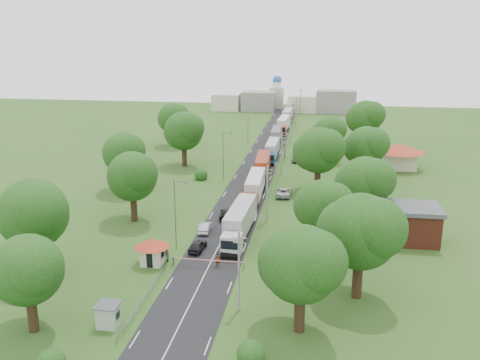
% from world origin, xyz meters
% --- Properties ---
extents(ground, '(260.00, 260.00, 0.00)m').
position_xyz_m(ground, '(0.00, 0.00, 0.00)').
color(ground, '#28531B').
rests_on(ground, ground).
extents(road, '(8.00, 200.00, 0.04)m').
position_xyz_m(road, '(0.00, 20.00, 0.00)').
color(road, black).
rests_on(road, ground).
extents(boom_barrier, '(9.22, 0.35, 1.18)m').
position_xyz_m(boom_barrier, '(-1.36, -25.00, 0.89)').
color(boom_barrier, slate).
rests_on(boom_barrier, ground).
extents(guard_booth, '(4.40, 4.40, 3.45)m').
position_xyz_m(guard_booth, '(-7.20, -25.00, 2.16)').
color(guard_booth, beige).
rests_on(guard_booth, ground).
extents(kiosk, '(2.30, 2.30, 2.41)m').
position_xyz_m(kiosk, '(-7.00, -40.00, 1.23)').
color(kiosk, '#99A593').
rests_on(kiosk, ground).
extents(guard_rail, '(0.10, 17.00, 1.70)m').
position_xyz_m(guard_rail, '(-5.00, -35.00, 0.00)').
color(guard_rail, slate).
rests_on(guard_rail, ground).
extents(info_sign, '(0.12, 3.10, 4.10)m').
position_xyz_m(info_sign, '(5.20, 35.00, 3.00)').
color(info_sign, slate).
rests_on(info_sign, ground).
extents(pole_0, '(1.60, 0.24, 9.00)m').
position_xyz_m(pole_0, '(5.50, -35.00, 4.68)').
color(pole_0, gray).
rests_on(pole_0, ground).
extents(pole_1, '(1.60, 0.24, 9.00)m').
position_xyz_m(pole_1, '(5.50, -7.00, 4.68)').
color(pole_1, gray).
rests_on(pole_1, ground).
extents(pole_2, '(1.60, 0.24, 9.00)m').
position_xyz_m(pole_2, '(5.50, 21.00, 4.68)').
color(pole_2, gray).
rests_on(pole_2, ground).
extents(pole_3, '(1.60, 0.24, 9.00)m').
position_xyz_m(pole_3, '(5.50, 49.00, 4.68)').
color(pole_3, gray).
rests_on(pole_3, ground).
extents(pole_4, '(1.60, 0.24, 9.00)m').
position_xyz_m(pole_4, '(5.50, 77.00, 4.68)').
color(pole_4, gray).
rests_on(pole_4, ground).
extents(pole_5, '(1.60, 0.24, 9.00)m').
position_xyz_m(pole_5, '(5.50, 105.00, 4.68)').
color(pole_5, gray).
rests_on(pole_5, ground).
extents(lamp_0, '(2.03, 0.22, 10.00)m').
position_xyz_m(lamp_0, '(-5.35, -20.00, 5.55)').
color(lamp_0, slate).
rests_on(lamp_0, ground).
extents(lamp_1, '(2.03, 0.22, 10.00)m').
position_xyz_m(lamp_1, '(-5.35, 15.00, 5.55)').
color(lamp_1, slate).
rests_on(lamp_1, ground).
extents(lamp_2, '(2.03, 0.22, 10.00)m').
position_xyz_m(lamp_2, '(-5.35, 50.00, 5.55)').
color(lamp_2, slate).
rests_on(lamp_2, ground).
extents(tree_0, '(8.80, 8.80, 11.07)m').
position_xyz_m(tree_0, '(11.99, -37.84, 7.22)').
color(tree_0, '#382616').
rests_on(tree_0, ground).
extents(tree_1, '(9.60, 9.60, 12.05)m').
position_xyz_m(tree_1, '(17.99, -29.83, 7.85)').
color(tree_1, '#382616').
rests_on(tree_1, ground).
extents(tree_2, '(8.00, 8.00, 10.10)m').
position_xyz_m(tree_2, '(13.99, -17.86, 6.60)').
color(tree_2, '#382616').
rests_on(tree_2, ground).
extents(tree_3, '(8.80, 8.80, 11.07)m').
position_xyz_m(tree_3, '(19.99, -7.84, 7.22)').
color(tree_3, '#382616').
rests_on(tree_3, ground).
extents(tree_4, '(9.60, 9.60, 12.05)m').
position_xyz_m(tree_4, '(12.99, 10.17, 7.85)').
color(tree_4, '#382616').
rests_on(tree_4, ground).
extents(tree_5, '(8.80, 8.80, 11.07)m').
position_xyz_m(tree_5, '(21.99, 18.16, 7.22)').
color(tree_5, '#382616').
rests_on(tree_5, ground).
extents(tree_6, '(8.00, 8.00, 10.10)m').
position_xyz_m(tree_6, '(14.99, 35.14, 6.60)').
color(tree_6, '#382616').
rests_on(tree_6, ground).
extents(tree_7, '(9.60, 9.60, 12.05)m').
position_xyz_m(tree_7, '(23.99, 50.17, 7.85)').
color(tree_7, '#382616').
rests_on(tree_7, ground).
extents(tree_8, '(8.00, 8.00, 10.10)m').
position_xyz_m(tree_8, '(-14.01, -41.86, 6.60)').
color(tree_8, '#382616').
rests_on(tree_8, ground).
extents(tree_9, '(9.60, 9.60, 12.05)m').
position_xyz_m(tree_9, '(-20.01, -29.83, 7.85)').
color(tree_9, '#382616').
rests_on(tree_9, ground).
extents(tree_10, '(8.80, 8.80, 11.07)m').
position_xyz_m(tree_10, '(-15.01, -9.84, 7.22)').
color(tree_10, '#382616').
rests_on(tree_10, ground).
extents(tree_11, '(8.80, 8.80, 11.07)m').
position_xyz_m(tree_11, '(-22.01, 5.16, 7.22)').
color(tree_11, '#382616').
rests_on(tree_11, ground).
extents(tree_12, '(9.60, 9.60, 12.05)m').
position_xyz_m(tree_12, '(-16.01, 25.17, 7.85)').
color(tree_12, '#382616').
rests_on(tree_12, ground).
extents(tree_13, '(8.80, 8.80, 11.07)m').
position_xyz_m(tree_13, '(-24.01, 45.16, 7.22)').
color(tree_13, '#382616').
rests_on(tree_13, ground).
extents(house_brick, '(8.60, 6.60, 5.20)m').
position_xyz_m(house_brick, '(26.00, -12.00, 2.65)').
color(house_brick, maroon).
rests_on(house_brick, ground).
extents(house_cream, '(10.08, 10.08, 5.80)m').
position_xyz_m(house_cream, '(30.00, 30.00, 3.64)').
color(house_cream, beige).
rests_on(house_cream, ground).
extents(distant_town, '(52.00, 8.00, 8.00)m').
position_xyz_m(distant_town, '(0.68, 110.00, 3.49)').
color(distant_town, gray).
rests_on(distant_town, ground).
extents(church, '(5.00, 5.00, 12.30)m').
position_xyz_m(church, '(-4.00, 118.00, 5.39)').
color(church, beige).
rests_on(church, ground).
extents(truck_0, '(3.17, 15.68, 4.34)m').
position_xyz_m(truck_0, '(2.30, -14.29, 2.30)').
color(truck_0, silver).
rests_on(truck_0, ground).
extents(truck_1, '(2.93, 15.05, 4.16)m').
position_xyz_m(truck_1, '(2.19, 3.53, 2.21)').
color(truck_1, '#A33312').
rests_on(truck_1, ground).
extents(truck_2, '(3.16, 14.88, 4.11)m').
position_xyz_m(truck_2, '(1.80, 18.80, 2.18)').
color(truck_2, yellow).
rests_on(truck_2, ground).
extents(truck_3, '(2.43, 14.11, 3.91)m').
position_xyz_m(truck_3, '(2.22, 34.91, 2.08)').
color(truck_3, navy).
rests_on(truck_3, ground).
extents(truck_4, '(2.60, 13.94, 3.86)m').
position_xyz_m(truck_4, '(1.62, 52.35, 2.05)').
color(truck_4, silver).
rests_on(truck_4, ground).
extents(truck_5, '(3.19, 14.77, 4.08)m').
position_xyz_m(truck_5, '(2.19, 69.55, 2.16)').
color(truck_5, '#B2361B').
rests_on(truck_5, ground).
extents(truck_6, '(2.81, 14.15, 3.92)m').
position_xyz_m(truck_6, '(2.22, 86.53, 2.08)').
color(truck_6, '#2D742B').
rests_on(truck_6, ground).
extents(truck_7, '(2.72, 14.27, 3.95)m').
position_xyz_m(truck_7, '(1.71, 104.65, 2.10)').
color(truck_7, silver).
rests_on(truck_7, ground).
extents(car_lane_front, '(2.01, 4.40, 1.46)m').
position_xyz_m(car_lane_front, '(-2.51, -20.00, 0.73)').
color(car_lane_front, black).
rests_on(car_lane_front, ground).
extents(car_lane_mid, '(1.66, 4.29, 1.39)m').
position_xyz_m(car_lane_mid, '(-3.00, -13.00, 0.70)').
color(car_lane_mid, '#ACAFB5').
rests_on(car_lane_mid, ground).
extents(car_lane_rear, '(2.59, 5.24, 1.46)m').
position_xyz_m(car_lane_rear, '(-1.00, -6.58, 0.73)').
color(car_lane_rear, black).
rests_on(car_lane_rear, ground).
extents(car_verge_near, '(2.73, 5.62, 1.54)m').
position_xyz_m(car_verge_near, '(7.05, 6.48, 0.77)').
color(car_verge_near, '#AEAEAE').
rests_on(car_verge_near, ground).
extents(car_verge_far, '(1.95, 4.81, 1.64)m').
position_xyz_m(car_verge_far, '(7.98, 33.08, 0.82)').
color(car_verge_far, slate).
rests_on(car_verge_far, ground).
extents(pedestrian_near, '(0.71, 0.57, 1.72)m').
position_xyz_m(pedestrian_near, '(1.14, -24.50, 0.86)').
color(pedestrian_near, gray).
rests_on(pedestrian_near, ground).
extents(pedestrian_booth, '(0.99, 1.07, 1.77)m').
position_xyz_m(pedestrian_booth, '(-5.65, -24.06, 0.88)').
color(pedestrian_booth, gray).
rests_on(pedestrian_booth, ground).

